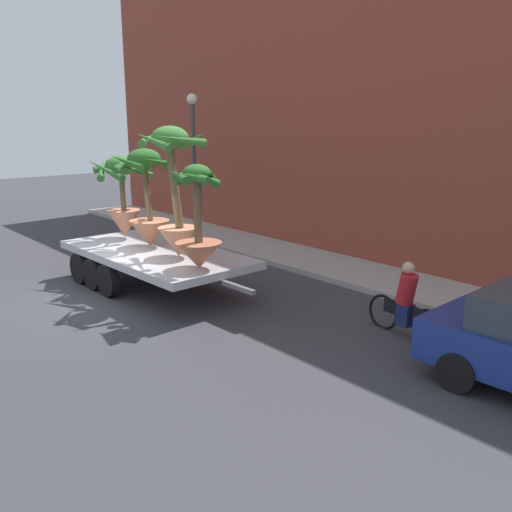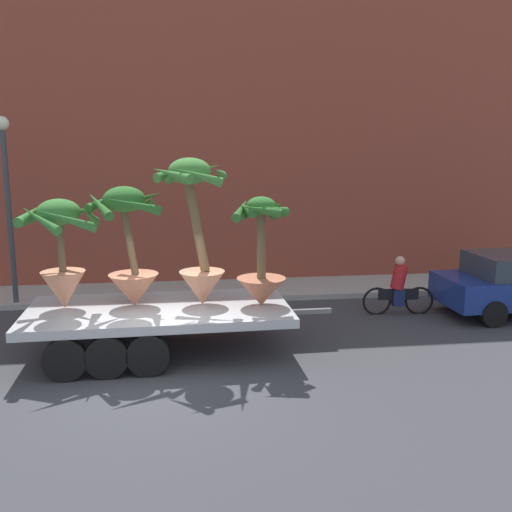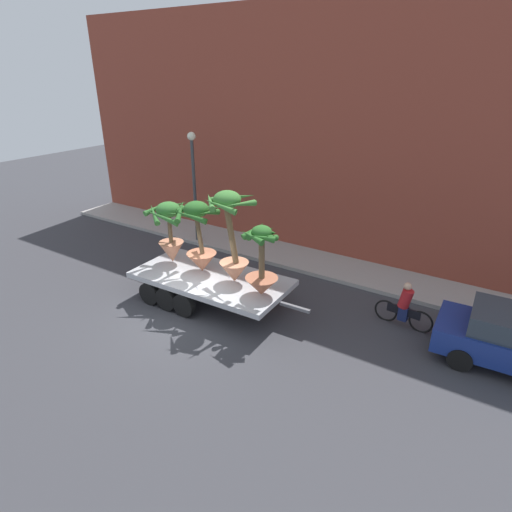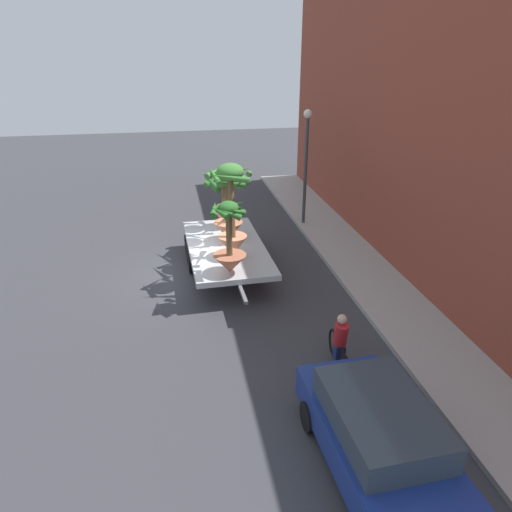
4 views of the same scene
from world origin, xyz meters
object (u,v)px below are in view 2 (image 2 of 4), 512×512
object	(u,v)px
potted_palm_front	(196,232)
cyclist	(399,289)
street_lamp	(7,186)
flatbed_trailer	(148,317)
potted_palm_rear	(261,261)
potted_palm_middle	(61,250)
potted_palm_extra	(130,250)

from	to	relation	value
potted_palm_front	cyclist	size ratio (longest dim) A/B	1.65
potted_palm_front	street_lamp	world-z (taller)	street_lamp
street_lamp	flatbed_trailer	bearing A→B (deg)	-46.85
flatbed_trailer	potted_palm_rear	world-z (taller)	potted_palm_rear
potted_palm_middle	street_lamp	xyz separation A→B (m)	(-2.02, 3.74, 1.05)
potted_palm_rear	street_lamp	world-z (taller)	street_lamp
potted_palm_front	street_lamp	xyz separation A→B (m)	(-4.73, 3.82, 0.71)
potted_palm_front	cyclist	bearing A→B (deg)	20.42
potted_palm_extra	street_lamp	bearing A→B (deg)	131.80
flatbed_trailer	street_lamp	xyz separation A→B (m)	(-3.69, 3.94, 2.46)
flatbed_trailer	potted_palm_extra	world-z (taller)	potted_palm_extra
flatbed_trailer	cyclist	world-z (taller)	cyclist
cyclist	flatbed_trailer	bearing A→B (deg)	-161.80
potted_palm_front	cyclist	xyz separation A→B (m)	(5.15, 1.92, -1.85)
potted_palm_rear	potted_palm_extra	world-z (taller)	potted_palm_extra
potted_palm_extra	cyclist	bearing A→B (deg)	15.97
potted_palm_front	potted_palm_extra	xyz separation A→B (m)	(-1.36, 0.05, -0.35)
potted_palm_front	potted_palm_extra	world-z (taller)	potted_palm_front
flatbed_trailer	cyclist	distance (m)	6.51
potted_palm_middle	flatbed_trailer	bearing A→B (deg)	-6.68
potted_palm_extra	flatbed_trailer	bearing A→B (deg)	-27.80
potted_palm_extra	cyclist	world-z (taller)	potted_palm_extra
flatbed_trailer	potted_palm_extra	bearing A→B (deg)	152.20
potted_palm_rear	flatbed_trailer	bearing A→B (deg)	176.35
potted_palm_rear	street_lamp	bearing A→B (deg)	145.83
cyclist	street_lamp	bearing A→B (deg)	169.07
flatbed_trailer	potted_palm_front	xyz separation A→B (m)	(1.03, 0.12, 1.75)
potted_palm_middle	potted_palm_extra	size ratio (longest dim) A/B	0.90
flatbed_trailer	street_lamp	bearing A→B (deg)	133.15
potted_palm_rear	potted_palm_middle	size ratio (longest dim) A/B	1.01
potted_palm_front	potted_palm_extra	bearing A→B (deg)	177.70
flatbed_trailer	potted_palm_front	size ratio (longest dim) A/B	2.10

